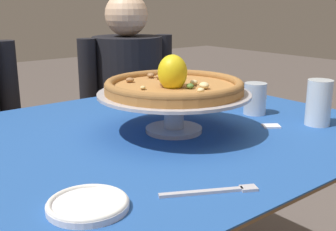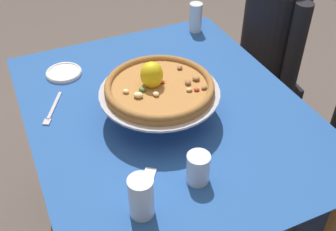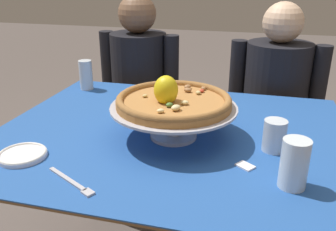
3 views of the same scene
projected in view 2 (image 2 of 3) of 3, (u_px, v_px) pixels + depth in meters
name	position (u px, v px, depth m)	size (l,w,h in m)	color
ground_plane	(167.00, 229.00, 2.01)	(14.00, 14.00, 0.00)	#5B514C
dining_table	(167.00, 131.00, 1.60)	(1.22, 1.00, 0.75)	olive
pizza_stand	(160.00, 97.00, 1.45)	(0.42, 0.42, 0.11)	#B7B7C1
pizza	(159.00, 86.00, 1.42)	(0.38, 0.38, 0.11)	#AD753D
water_glass_side_right	(198.00, 169.00, 1.24)	(0.07, 0.07, 0.10)	silver
water_glass_front_right	(141.00, 198.00, 1.14)	(0.07, 0.07, 0.13)	silver
water_glass_back_left	(196.00, 19.00, 1.97)	(0.06, 0.06, 0.14)	silver
side_plate	(64.00, 73.00, 1.71)	(0.15, 0.15, 0.02)	white
dinner_fork	(52.00, 110.00, 1.53)	(0.18, 0.11, 0.01)	#B7B7C1
sugar_packet	(149.00, 174.00, 1.28)	(0.05, 0.04, 0.01)	white
diner_left	(268.00, 63.00, 2.15)	(0.46, 0.34, 1.16)	black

